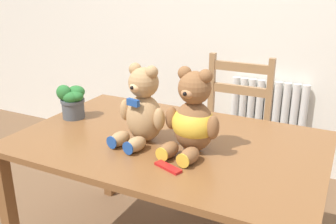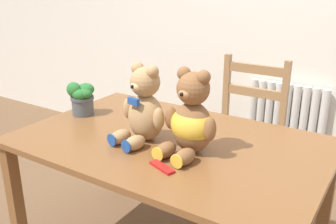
# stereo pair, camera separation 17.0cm
# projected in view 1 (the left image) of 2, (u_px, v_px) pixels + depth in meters

# --- Properties ---
(wall_back) EXTENTS (8.00, 0.04, 2.60)m
(wall_back) POSITION_uv_depth(u_px,v_px,m) (252.00, 2.00, 2.79)
(wall_back) COLOR silver
(wall_back) RESTS_ON ground_plane
(radiator) EXTENTS (0.60, 0.10, 0.73)m
(radiator) POSITION_uv_depth(u_px,v_px,m) (266.00, 130.00, 2.97)
(radiator) COLOR silver
(radiator) RESTS_ON ground_plane
(dining_table) EXTENTS (1.46, 0.95, 0.73)m
(dining_table) POSITION_uv_depth(u_px,v_px,m) (168.00, 155.00, 1.84)
(dining_table) COLOR brown
(dining_table) RESTS_ON ground_plane
(wooden_chair_behind) EXTENTS (0.45, 0.39, 0.98)m
(wooden_chair_behind) POSITION_uv_depth(u_px,v_px,m) (232.00, 132.00, 2.56)
(wooden_chair_behind) COLOR #997047
(wooden_chair_behind) RESTS_ON ground_plane
(teddy_bear_left) EXTENTS (0.26, 0.28, 0.37)m
(teddy_bear_left) POSITION_uv_depth(u_px,v_px,m) (142.00, 109.00, 1.74)
(teddy_bear_left) COLOR tan
(teddy_bear_left) RESTS_ON dining_table
(teddy_bear_right) EXTENTS (0.27, 0.29, 0.38)m
(teddy_bear_right) POSITION_uv_depth(u_px,v_px,m) (193.00, 119.00, 1.64)
(teddy_bear_right) COLOR brown
(teddy_bear_right) RESTS_ON dining_table
(potted_plant) EXTENTS (0.15, 0.13, 0.19)m
(potted_plant) POSITION_uv_depth(u_px,v_px,m) (72.00, 100.00, 2.06)
(potted_plant) COLOR #4C5156
(potted_plant) RESTS_ON dining_table
(chocolate_bar) EXTENTS (0.13, 0.08, 0.01)m
(chocolate_bar) POSITION_uv_depth(u_px,v_px,m) (168.00, 167.00, 1.53)
(chocolate_bar) COLOR red
(chocolate_bar) RESTS_ON dining_table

